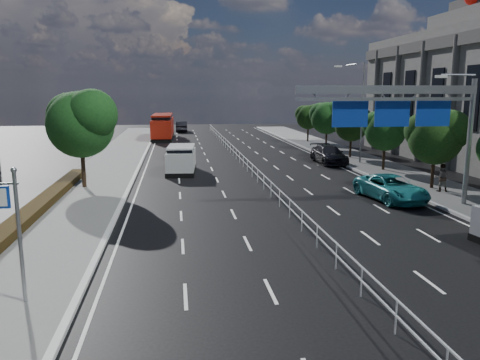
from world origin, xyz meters
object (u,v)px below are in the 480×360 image
object	(u,v)px
near_car_dark	(181,127)
pedestrian_b	(441,178)
red_bus	(163,126)
parked_car_teal	(391,188)
white_minivan	(181,160)
near_car_silver	(178,150)
overhead_gantry	(406,108)
parked_car_dark	(329,154)
toilet_sign	(1,214)

from	to	relation	value
near_car_dark	pedestrian_b	size ratio (longest dim) A/B	2.86
red_bus	parked_car_teal	world-z (taller)	red_bus
white_minivan	near_car_silver	world-z (taller)	white_minivan
red_bus	pedestrian_b	size ratio (longest dim) A/B	6.34
overhead_gantry	parked_car_dark	bearing A→B (deg)	85.30
red_bus	near_car_silver	size ratio (longest dim) A/B	2.55
parked_car_dark	red_bus	bearing A→B (deg)	120.90
near_car_silver	near_car_dark	xyz separation A→B (m)	(0.77, 30.51, 0.08)
overhead_gantry	parked_car_teal	xyz separation A→B (m)	(0.35, 1.95, -4.85)
near_car_silver	parked_car_dark	size ratio (longest dim) A/B	0.81
parked_car_teal	pedestrian_b	xyz separation A→B (m)	(4.04, 1.32, 0.29)
overhead_gantry	white_minivan	size ratio (longest dim) A/B	1.96
toilet_sign	pedestrian_b	bearing A→B (deg)	31.10
overhead_gantry	white_minivan	bearing A→B (deg)	131.96
parked_car_dark	white_minivan	bearing A→B (deg)	-167.45
white_minivan	parked_car_dark	bearing A→B (deg)	18.38
toilet_sign	red_bus	world-z (taller)	toilet_sign
near_car_dark	parked_car_dark	distance (m)	38.28
toilet_sign	parked_car_teal	xyz separation A→B (m)	(18.04, 12.00, -2.19)
near_car_silver	parked_car_dark	xyz separation A→B (m)	(13.69, -5.52, 0.04)
white_minivan	red_bus	size ratio (longest dim) A/B	0.46
toilet_sign	pedestrian_b	size ratio (longest dim) A/B	2.40
red_bus	parked_car_dark	distance (m)	29.34
toilet_sign	near_car_dark	world-z (taller)	toilet_sign
red_bus	parked_car_dark	world-z (taller)	red_bus
toilet_sign	near_car_dark	size ratio (longest dim) A/B	0.84
red_bus	parked_car_teal	distance (m)	42.28
parked_car_teal	parked_car_dark	size ratio (longest dim) A/B	0.97
parked_car_dark	overhead_gantry	bearing A→B (deg)	-95.99
near_car_silver	parked_car_teal	world-z (taller)	near_car_silver
near_car_dark	parked_car_teal	size ratio (longest dim) A/B	0.95
overhead_gantry	near_car_silver	bearing A→B (deg)	118.88
toilet_sign	parked_car_teal	world-z (taller)	toilet_sign
red_bus	near_car_silver	xyz separation A→B (m)	(1.93, -19.30, -1.01)
white_minivan	red_bus	world-z (taller)	red_bus
toilet_sign	white_minivan	xyz separation A→B (m)	(5.58, 23.53, -1.86)
white_minivan	near_car_dark	world-z (taller)	white_minivan
red_bus	near_car_dark	distance (m)	11.57
pedestrian_b	overhead_gantry	bearing A→B (deg)	50.78
toilet_sign	near_car_dark	distance (m)	63.22
near_car_silver	parked_car_teal	xyz separation A→B (m)	(12.66, -20.37, -0.01)
toilet_sign	near_car_silver	world-z (taller)	toilet_sign
toilet_sign	white_minivan	world-z (taller)	toilet_sign
overhead_gantry	toilet_sign	bearing A→B (deg)	-150.40
toilet_sign	parked_car_dark	size ratio (longest dim) A/B	0.78
parked_car_teal	pedestrian_b	size ratio (longest dim) A/B	3.00
overhead_gantry	near_car_dark	distance (m)	54.29
red_bus	parked_car_dark	size ratio (longest dim) A/B	2.06
near_car_dark	pedestrian_b	world-z (taller)	pedestrian_b
near_car_silver	toilet_sign	bearing A→B (deg)	86.33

